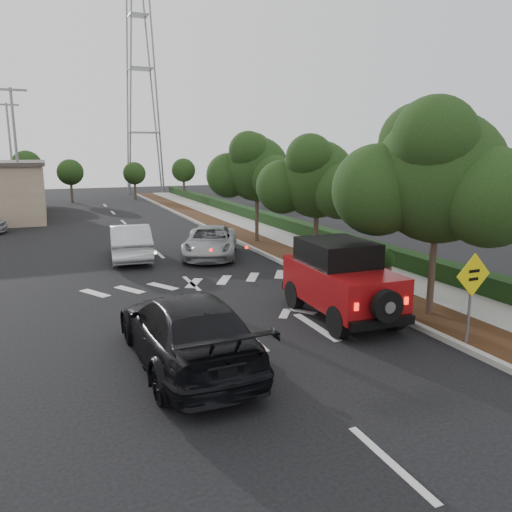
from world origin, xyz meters
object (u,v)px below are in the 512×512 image
red_jeep (338,278)px  silver_suv_ahead (211,242)px  speed_hump_sign (472,286)px  black_suv_oncoming (186,330)px

red_jeep → silver_suv_ahead: 9.86m
red_jeep → silver_suv_ahead: red_jeep is taller
red_jeep → speed_hump_sign: bearing=-61.0°
silver_suv_ahead → speed_hump_sign: speed_hump_sign is taller
red_jeep → silver_suv_ahead: (-0.90, 9.81, -0.46)m
silver_suv_ahead → black_suv_oncoming: black_suv_oncoming is taller
red_jeep → black_suv_oncoming: 5.36m
black_suv_oncoming → speed_hump_sign: 7.09m
red_jeep → silver_suv_ahead: size_ratio=0.90×
red_jeep → speed_hump_sign: (1.73, -3.42, 0.44)m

